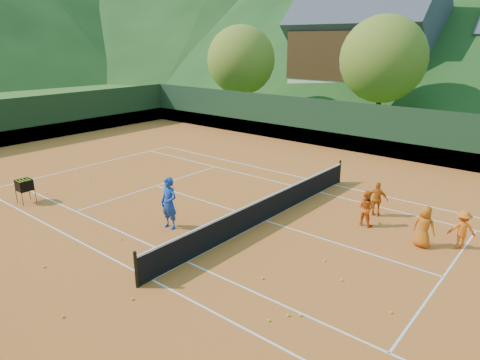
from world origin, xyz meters
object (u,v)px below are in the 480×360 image
Objects in this scene: student_a at (366,208)px; student_c at (424,227)px; student_b at (377,199)px; coach at (169,203)px; ball_hopper at (24,186)px; chalet_left at (364,50)px; tennis_net at (266,208)px; student_d at (462,229)px.

student_c is at bearing 171.57° from student_a.
student_c reaches higher than student_b.
student_b is (5.33, 5.89, -0.28)m from coach.
student_c is 15.60m from ball_hopper.
chalet_left is at bearing 99.60° from coach.
ball_hopper is at bearing -165.70° from coach.
coach reaches higher than student_c.
student_a is 1.34× the size of ball_hopper.
tennis_net is at bearing 18.30° from student_c.
coach is at bearing 35.38° from student_b.
student_c is at bearing 24.51° from ball_hopper.
student_c is 5.51m from tennis_net.
ball_hopper is 0.07× the size of chalet_left.
student_a is 0.94× the size of student_c.
tennis_net is at bearing 46.38° from coach.
student_b is 3.34m from student_d.
chalet_left reaches higher than student_c.
student_b is at bearing -38.67° from student_d.
student_c is (7.57, 4.33, -0.24)m from coach.
coach is 1.42× the size of student_a.
chalet_left is at bearing 91.77° from ball_hopper.
chalet_left is (-16.26, 27.70, 4.97)m from student_d.
student_b reaches higher than tennis_net.
student_b reaches higher than ball_hopper.
tennis_net is (-5.27, -1.59, -0.21)m from student_c.
coach is 1.91× the size of ball_hopper.
chalet_left is (-7.70, 32.74, 4.67)m from coach.
student_c is at bearing 26.11° from coach.
student_c is 0.12× the size of tennis_net.
ball_hopper is at bearing -151.30° from tennis_net.
student_a is 3.21m from student_d.
chalet_left reaches higher than student_d.
student_a is 1.13m from student_b.
tennis_net is at bearing 28.70° from ball_hopper.
coach is 9.94m from student_d.
student_b is 0.10× the size of chalet_left.
student_b is (-0.04, 1.13, 0.01)m from student_a.
student_d is at bearing 152.70° from student_b.
ball_hopper is at bearing 1.44° from student_d.
chalet_left is (-15.27, 28.41, 4.91)m from student_c.
student_d is at bearing -142.74° from student_c.
chalet_left is (-1.08, 34.88, 4.88)m from ball_hopper.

